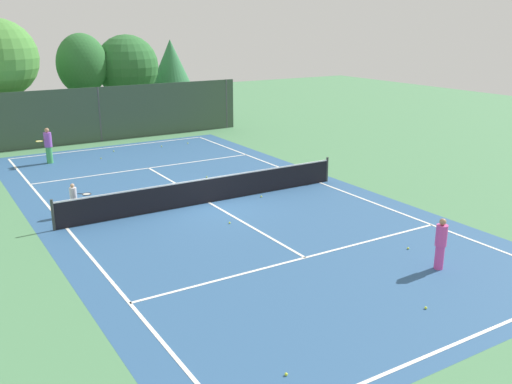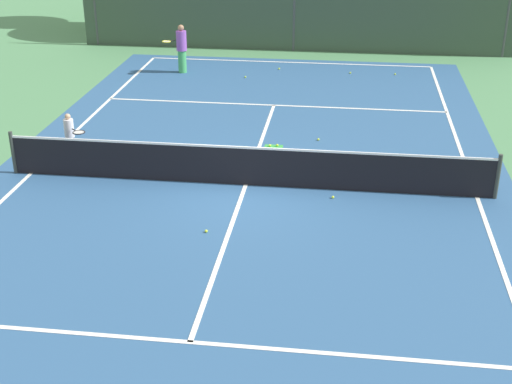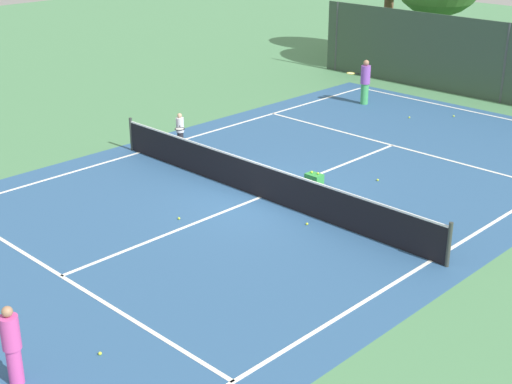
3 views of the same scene
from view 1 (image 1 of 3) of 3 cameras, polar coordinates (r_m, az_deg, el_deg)
ground_plane at (r=22.37m, az=-4.79°, el=-1.06°), size 80.00×80.00×0.00m
court_surface at (r=22.37m, az=-4.79°, el=-1.06°), size 13.00×25.00×0.01m
tennis_net at (r=22.22m, az=-4.83°, el=0.19°), size 11.90×0.10×1.10m
perimeter_fence at (r=34.79m, az=-15.48°, el=7.54°), size 18.00×0.12×3.20m
tree_0 at (r=42.42m, az=-8.58°, el=12.61°), size 3.08×3.08×5.62m
tree_1 at (r=39.75m, az=-12.85°, el=12.21°), size 4.16×4.16×6.05m
tree_3 at (r=38.50m, az=-17.12°, el=12.18°), size 3.20×2.80×6.17m
player_0 at (r=30.18m, az=-20.20°, el=4.45°), size 0.90×0.77×1.78m
player_1 at (r=21.70m, az=-17.83°, el=-0.65°), size 0.76×0.71×1.21m
player_2 at (r=17.01m, az=18.11°, el=-4.94°), size 0.33×0.33×1.53m
ball_crate at (r=24.01m, az=-5.65°, el=0.62°), size 0.48×0.34×0.43m
tennis_ball_0 at (r=11.97m, az=3.06°, el=-17.86°), size 0.07×0.07×0.07m
tennis_ball_1 at (r=19.99m, az=-2.67°, el=-3.12°), size 0.07×0.07×0.07m
tennis_ball_2 at (r=14.92m, az=16.73°, el=-11.11°), size 0.07×0.07×0.07m
tennis_ball_3 at (r=18.42m, az=15.08°, el=-5.50°), size 0.07×0.07×0.07m
tennis_ball_4 at (r=32.71m, az=-9.50°, el=4.56°), size 0.07×0.07×0.07m
tennis_ball_5 at (r=25.90m, az=-5.00°, el=1.50°), size 0.07×0.07×0.07m
tennis_ball_6 at (r=22.94m, az=0.54°, el=-0.46°), size 0.07×0.07×0.07m
tennis_ball_7 at (r=30.50m, az=-15.35°, el=3.30°), size 0.07×0.07×0.07m
tennis_ball_8 at (r=32.05m, az=-14.14°, el=4.02°), size 0.07×0.07×0.07m
tennis_ball_9 at (r=33.38m, az=-6.89°, el=4.91°), size 0.07×0.07×0.07m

